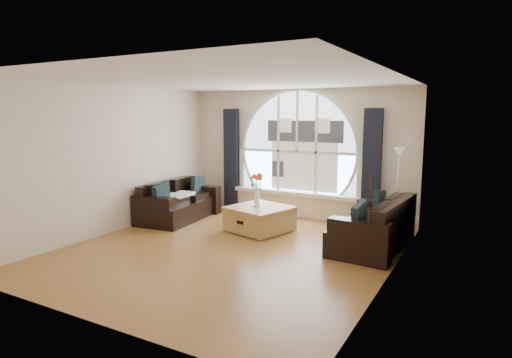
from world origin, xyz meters
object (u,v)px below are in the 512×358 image
(sofa_left, at_px, (179,201))
(sofa_right, at_px, (372,224))
(floor_lamp, at_px, (397,192))
(guitar, at_px, (370,203))
(vase_flowers, at_px, (257,185))
(coffee_chest, at_px, (260,218))
(potted_plant, at_px, (252,181))

(sofa_left, distance_m, sofa_right, 4.02)
(floor_lamp, relative_size, guitar, 1.51)
(vase_flowers, xyz_separation_m, floor_lamp, (2.39, 0.88, -0.06))
(coffee_chest, relative_size, floor_lamp, 0.65)
(sofa_left, bearing_deg, coffee_chest, -5.57)
(sofa_right, bearing_deg, sofa_left, -175.57)
(sofa_left, xyz_separation_m, floor_lamp, (4.21, 0.95, 0.40))
(guitar, bearing_deg, sofa_right, -87.28)
(sofa_right, bearing_deg, coffee_chest, -176.06)
(floor_lamp, height_order, potted_plant, floor_lamp)
(coffee_chest, bearing_deg, potted_plant, 139.65)
(coffee_chest, distance_m, potted_plant, 1.73)
(guitar, height_order, potted_plant, guitar)
(sofa_right, distance_m, floor_lamp, 1.05)
(coffee_chest, xyz_separation_m, vase_flowers, (-0.09, 0.05, 0.60))
(sofa_right, xyz_separation_m, potted_plant, (-3.05, 1.40, 0.29))
(guitar, bearing_deg, floor_lamp, -23.39)
(coffee_chest, bearing_deg, vase_flowers, 165.25)
(guitar, distance_m, potted_plant, 2.78)
(floor_lamp, height_order, guitar, floor_lamp)
(sofa_right, xyz_separation_m, coffee_chest, (-2.11, 0.02, -0.15))
(vase_flowers, relative_size, floor_lamp, 0.44)
(sofa_right, relative_size, floor_lamp, 1.15)
(coffee_chest, xyz_separation_m, potted_plant, (-0.95, 1.38, 0.43))
(guitar, bearing_deg, coffee_chest, -163.78)
(floor_lamp, relative_size, potted_plant, 5.83)
(potted_plant, bearing_deg, floor_lamp, -7.89)
(sofa_left, distance_m, potted_plant, 1.72)
(potted_plant, bearing_deg, vase_flowers, -57.18)
(sofa_left, height_order, potted_plant, potted_plant)
(sofa_left, relative_size, floor_lamp, 1.11)
(sofa_left, relative_size, coffee_chest, 1.72)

